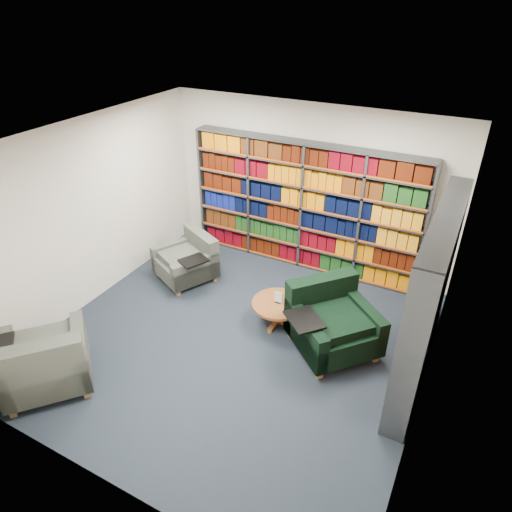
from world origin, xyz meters
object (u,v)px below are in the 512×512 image
at_px(chair_green_right, 330,322).
at_px(coffee_table, 278,307).
at_px(chair_teal_left, 190,261).
at_px(chair_teal_front, 45,365).

relative_size(chair_green_right, coffee_table, 1.87).
distance_m(chair_teal_left, chair_green_right, 2.74).
xyz_separation_m(chair_teal_left, chair_teal_front, (-0.11, -2.90, 0.05)).
xyz_separation_m(chair_green_right, chair_teal_front, (-2.79, -2.37, -0.01)).
bearing_deg(chair_teal_front, chair_green_right, 40.29).
height_order(chair_teal_left, coffee_table, chair_teal_left).
bearing_deg(coffee_table, chair_teal_front, -128.63).
distance_m(chair_green_right, coffee_table, 0.84).
relative_size(chair_teal_front, coffee_table, 1.83).
height_order(chair_teal_left, chair_teal_front, chair_teal_front).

